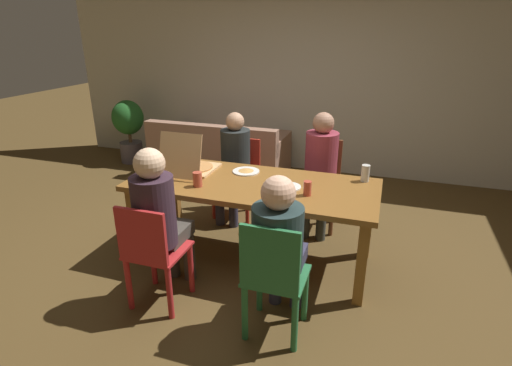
{
  "coord_description": "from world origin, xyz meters",
  "views": [
    {
      "loc": [
        1.06,
        -3.09,
        2.05
      ],
      "look_at": [
        0.0,
        0.1,
        0.72
      ],
      "focal_mm": 28.07,
      "sensor_mm": 36.0,
      "label": 1
    }
  ],
  "objects_px": {
    "person_0": "(159,214)",
    "person_1": "(279,240)",
    "drinking_glass_0": "(365,173)",
    "drinking_glass_1": "(307,188)",
    "pizza_box_0": "(191,165)",
    "person_3": "(234,158)",
    "potted_plant": "(129,126)",
    "person_2": "(320,164)",
    "chair_0": "(152,253)",
    "plate_1": "(246,171)",
    "drinking_glass_2": "(198,179)",
    "chair_1": "(273,278)",
    "dining_table": "(252,191)",
    "chair_3": "(239,172)",
    "couch": "(220,155)",
    "plate_0": "(288,187)",
    "chair_2": "(321,182)"
  },
  "relations": [
    {
      "from": "person_3",
      "to": "pizza_box_0",
      "type": "height_order",
      "value": "person_3"
    },
    {
      "from": "person_2",
      "to": "pizza_box_0",
      "type": "distance_m",
      "value": 1.3
    },
    {
      "from": "chair_1",
      "to": "dining_table",
      "type": "bearing_deg",
      "value": 116.55
    },
    {
      "from": "person_0",
      "to": "drinking_glass_2",
      "type": "xyz_separation_m",
      "value": [
        0.07,
        0.52,
        0.09
      ]
    },
    {
      "from": "person_0",
      "to": "person_3",
      "type": "height_order",
      "value": "person_0"
    },
    {
      "from": "chair_0",
      "to": "plate_1",
      "type": "height_order",
      "value": "chair_0"
    },
    {
      "from": "chair_0",
      "to": "couch",
      "type": "height_order",
      "value": "chair_0"
    },
    {
      "from": "person_0",
      "to": "chair_3",
      "type": "relative_size",
      "value": 1.47
    },
    {
      "from": "chair_0",
      "to": "pizza_box_0",
      "type": "relative_size",
      "value": 1.68
    },
    {
      "from": "chair_1",
      "to": "pizza_box_0",
      "type": "bearing_deg",
      "value": 137.2
    },
    {
      "from": "person_0",
      "to": "dining_table",
      "type": "bearing_deg",
      "value": 57.42
    },
    {
      "from": "dining_table",
      "to": "person_0",
      "type": "bearing_deg",
      "value": -122.58
    },
    {
      "from": "chair_3",
      "to": "drinking_glass_2",
      "type": "xyz_separation_m",
      "value": [
        0.07,
        -1.16,
        0.35
      ]
    },
    {
      "from": "person_2",
      "to": "plate_1",
      "type": "bearing_deg",
      "value": -138.11
    },
    {
      "from": "chair_1",
      "to": "pizza_box_0",
      "type": "xyz_separation_m",
      "value": [
        -1.1,
        1.02,
        0.34
      ]
    },
    {
      "from": "plate_0",
      "to": "potted_plant",
      "type": "height_order",
      "value": "potted_plant"
    },
    {
      "from": "chair_2",
      "to": "plate_0",
      "type": "relative_size",
      "value": 4.38
    },
    {
      "from": "chair_0",
      "to": "person_0",
      "type": "height_order",
      "value": "person_0"
    },
    {
      "from": "person_0",
      "to": "drinking_glass_0",
      "type": "height_order",
      "value": "person_0"
    },
    {
      "from": "person_1",
      "to": "drinking_glass_2",
      "type": "bearing_deg",
      "value": 147.17
    },
    {
      "from": "person_1",
      "to": "person_3",
      "type": "distance_m",
      "value": 1.84
    },
    {
      "from": "potted_plant",
      "to": "couch",
      "type": "bearing_deg",
      "value": -3.3
    },
    {
      "from": "person_0",
      "to": "person_1",
      "type": "relative_size",
      "value": 1.07
    },
    {
      "from": "chair_3",
      "to": "drinking_glass_0",
      "type": "distance_m",
      "value": 1.57
    },
    {
      "from": "person_3",
      "to": "plate_1",
      "type": "relative_size",
      "value": 4.71
    },
    {
      "from": "person_2",
      "to": "couch",
      "type": "distance_m",
      "value": 2.12
    },
    {
      "from": "drinking_glass_1",
      "to": "drinking_glass_0",
      "type": "bearing_deg",
      "value": 48.35
    },
    {
      "from": "dining_table",
      "to": "drinking_glass_2",
      "type": "height_order",
      "value": "drinking_glass_2"
    },
    {
      "from": "chair_0",
      "to": "drinking_glass_0",
      "type": "relative_size",
      "value": 5.84
    },
    {
      "from": "dining_table",
      "to": "person_1",
      "type": "height_order",
      "value": "person_1"
    },
    {
      "from": "pizza_box_0",
      "to": "plate_0",
      "type": "xyz_separation_m",
      "value": [
        0.97,
        -0.11,
        -0.05
      ]
    },
    {
      "from": "chair_3",
      "to": "dining_table",
      "type": "bearing_deg",
      "value": -62.45
    },
    {
      "from": "person_3",
      "to": "potted_plant",
      "type": "xyz_separation_m",
      "value": [
        -2.29,
        1.33,
        -0.11
      ]
    },
    {
      "from": "person_1",
      "to": "drinking_glass_0",
      "type": "height_order",
      "value": "person_1"
    },
    {
      "from": "person_1",
      "to": "drinking_glass_2",
      "type": "relative_size",
      "value": 9.28
    },
    {
      "from": "person_2",
      "to": "person_0",
      "type": "bearing_deg",
      "value": -121.59
    },
    {
      "from": "pizza_box_0",
      "to": "chair_2",
      "type": "bearing_deg",
      "value": 36.46
    },
    {
      "from": "person_1",
      "to": "drinking_glass_1",
      "type": "height_order",
      "value": "person_1"
    },
    {
      "from": "person_0",
      "to": "drinking_glass_0",
      "type": "relative_size",
      "value": 8.42
    },
    {
      "from": "person_1",
      "to": "chair_0",
      "type": "bearing_deg",
      "value": -174.42
    },
    {
      "from": "chair_1",
      "to": "drinking_glass_1",
      "type": "relative_size",
      "value": 7.47
    },
    {
      "from": "drinking_glass_1",
      "to": "person_1",
      "type": "bearing_deg",
      "value": -94.24
    },
    {
      "from": "dining_table",
      "to": "potted_plant",
      "type": "xyz_separation_m",
      "value": [
        -2.77,
        2.12,
        -0.09
      ]
    },
    {
      "from": "person_1",
      "to": "pizza_box_0",
      "type": "relative_size",
      "value": 2.27
    },
    {
      "from": "chair_2",
      "to": "potted_plant",
      "type": "relative_size",
      "value": 0.96
    },
    {
      "from": "chair_0",
      "to": "plate_1",
      "type": "xyz_separation_m",
      "value": [
        0.34,
        1.13,
        0.3
      ]
    },
    {
      "from": "person_2",
      "to": "drinking_glass_1",
      "type": "relative_size",
      "value": 10.3
    },
    {
      "from": "drinking_glass_1",
      "to": "potted_plant",
      "type": "relative_size",
      "value": 0.12
    },
    {
      "from": "person_2",
      "to": "chair_3",
      "type": "height_order",
      "value": "person_2"
    },
    {
      "from": "person_0",
      "to": "couch",
      "type": "height_order",
      "value": "person_0"
    }
  ]
}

